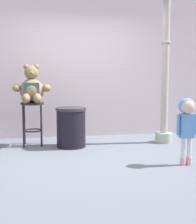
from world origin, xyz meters
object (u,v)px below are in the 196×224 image
(trash_bin, at_px, (71,127))
(child_walking, at_px, (187,117))
(lamppost, at_px, (165,73))
(bar_stool_with_teddy, at_px, (32,115))
(teddy_bear, at_px, (32,89))

(trash_bin, bearing_deg, child_walking, -44.92)
(trash_bin, distance_m, lamppost, 1.96)
(child_walking, xyz_separation_m, trash_bin, (-1.41, 1.41, -0.32))
(lamppost, bearing_deg, bar_stool_with_teddy, 175.07)
(teddy_bear, distance_m, lamppost, 2.40)
(bar_stool_with_teddy, distance_m, lamppost, 2.49)
(bar_stool_with_teddy, bearing_deg, child_walking, -38.85)
(bar_stool_with_teddy, xyz_separation_m, teddy_bear, (-0.00, -0.03, 0.46))
(bar_stool_with_teddy, distance_m, child_walking, 2.65)
(bar_stool_with_teddy, bearing_deg, lamppost, -4.93)
(teddy_bear, bearing_deg, lamppost, -4.12)
(bar_stool_with_teddy, height_order, teddy_bear, teddy_bear)
(trash_bin, bearing_deg, teddy_bear, 161.31)
(teddy_bear, height_order, lamppost, lamppost)
(child_walking, bearing_deg, teddy_bear, -20.07)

